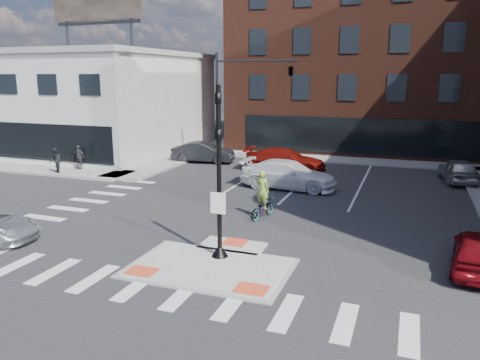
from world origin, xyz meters
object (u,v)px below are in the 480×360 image
at_px(bg_car_dark, 203,152).
at_px(white_pickup, 289,175).
at_px(bg_car_red, 285,160).
at_px(red_sedan, 480,251).
at_px(bg_car_silver, 458,170).
at_px(pedestrian_a, 55,161).
at_px(cyclist, 262,202).
at_px(pedestrian_b, 79,157).

bearing_deg(bg_car_dark, white_pickup, -134.70).
relative_size(bg_car_dark, bg_car_red, 0.85).
xyz_separation_m(red_sedan, bg_car_dark, (-17.00, 15.12, 0.07)).
xyz_separation_m(bg_car_silver, pedestrian_a, (-24.54, -6.88, 0.24)).
bearing_deg(bg_car_red, bg_car_silver, -90.15).
bearing_deg(pedestrian_a, cyclist, 18.93).
bearing_deg(red_sedan, white_pickup, -39.32).
bearing_deg(pedestrian_b, bg_car_red, 20.54).
bearing_deg(bg_car_red, bg_car_dark, 76.13).
xyz_separation_m(bg_car_dark, pedestrian_a, (-7.11, -7.59, 0.21)).
height_order(white_pickup, pedestrian_a, pedestrian_a).
bearing_deg(cyclist, bg_car_silver, -112.58).
height_order(white_pickup, bg_car_dark, white_pickup).
bearing_deg(bg_car_dark, bg_car_red, -109.42).
relative_size(white_pickup, bg_car_silver, 1.29).
xyz_separation_m(red_sedan, cyclist, (-8.56, 3.14, 0.05)).
distance_m(bg_car_dark, bg_car_silver, 17.45).
bearing_deg(red_sedan, pedestrian_b, -14.51).
distance_m(bg_car_dark, pedestrian_a, 10.40).
xyz_separation_m(white_pickup, bg_car_dark, (-8.10, 5.89, -0.04)).
bearing_deg(pedestrian_a, bg_car_silver, 50.36).
xyz_separation_m(bg_car_dark, bg_car_red, (6.67, -1.27, 0.03)).
distance_m(white_pickup, bg_car_dark, 10.02).
height_order(pedestrian_a, pedestrian_b, pedestrian_a).
xyz_separation_m(white_pickup, pedestrian_a, (-15.21, -1.69, 0.16)).
relative_size(bg_car_silver, pedestrian_b, 2.63).
relative_size(cyclist, pedestrian_b, 1.35).
xyz_separation_m(red_sedan, bg_car_red, (-10.33, 13.85, 0.10)).
bearing_deg(cyclist, white_pickup, -70.84).
distance_m(red_sedan, bg_car_dark, 22.75).
xyz_separation_m(bg_car_red, pedestrian_a, (-13.78, -6.32, 0.18)).
height_order(bg_car_dark, bg_car_silver, bg_car_dark).
height_order(bg_car_silver, cyclist, cyclist).
distance_m(red_sedan, cyclist, 9.12).
bearing_deg(bg_car_red, cyclist, -173.74).
bearing_deg(bg_car_red, pedestrian_b, 106.39).
xyz_separation_m(red_sedan, white_pickup, (-8.90, 9.23, 0.11)).
distance_m(red_sedan, pedestrian_b, 25.29).
relative_size(bg_car_silver, cyclist, 1.95).
relative_size(bg_car_red, cyclist, 2.48).
bearing_deg(bg_car_silver, bg_car_red, -5.51).
relative_size(bg_car_dark, bg_car_silver, 1.08).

